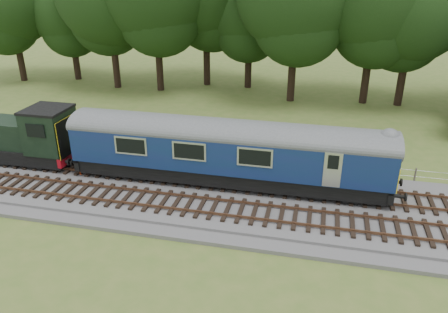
# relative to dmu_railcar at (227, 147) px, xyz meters

# --- Properties ---
(ground) EXTENTS (120.00, 120.00, 0.00)m
(ground) POSITION_rel_dmu_railcar_xyz_m (2.77, -1.40, -2.61)
(ground) COLOR #4C6A27
(ground) RESTS_ON ground
(ballast) EXTENTS (70.00, 7.00, 0.35)m
(ballast) POSITION_rel_dmu_railcar_xyz_m (2.77, -1.40, -2.43)
(ballast) COLOR #4C4C4F
(ballast) RESTS_ON ground
(track_north) EXTENTS (67.20, 2.40, 0.21)m
(track_north) POSITION_rel_dmu_railcar_xyz_m (2.77, -0.00, -2.19)
(track_north) COLOR black
(track_north) RESTS_ON ballast
(track_south) EXTENTS (67.20, 2.40, 0.21)m
(track_south) POSITION_rel_dmu_railcar_xyz_m (2.77, -3.00, -2.19)
(track_south) COLOR black
(track_south) RESTS_ON ballast
(fence) EXTENTS (64.00, 0.12, 1.00)m
(fence) POSITION_rel_dmu_railcar_xyz_m (2.77, 3.10, -2.61)
(fence) COLOR #6B6054
(fence) RESTS_ON ground
(tree_line) EXTENTS (70.00, 8.00, 18.00)m
(tree_line) POSITION_rel_dmu_railcar_xyz_m (2.77, 20.60, -2.61)
(tree_line) COLOR black
(tree_line) RESTS_ON ground
(dmu_railcar) EXTENTS (18.05, 2.86, 3.88)m
(dmu_railcar) POSITION_rel_dmu_railcar_xyz_m (0.00, 0.00, 0.00)
(dmu_railcar) COLOR black
(dmu_railcar) RESTS_ON ground
(shunter_loco) EXTENTS (8.92, 2.60, 3.38)m
(shunter_loco) POSITION_rel_dmu_railcar_xyz_m (-13.93, 0.00, -0.63)
(shunter_loco) COLOR black
(shunter_loco) RESTS_ON ground
(worker) EXTENTS (0.78, 0.77, 1.82)m
(worker) POSITION_rel_dmu_railcar_xyz_m (-8.79, -0.80, -1.35)
(worker) COLOR #EE3E0C
(worker) RESTS_ON ballast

